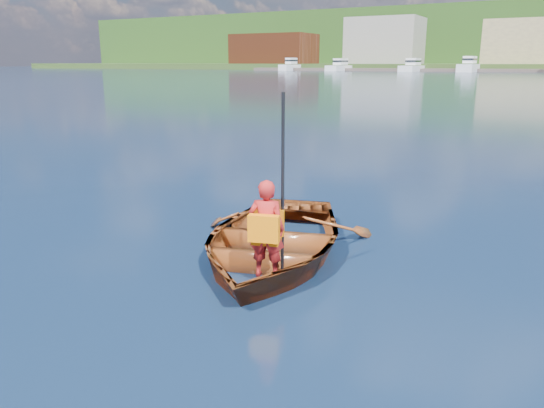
{
  "coord_description": "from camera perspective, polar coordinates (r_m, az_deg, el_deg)",
  "views": [
    {
      "loc": [
        2.85,
        -5.94,
        2.44
      ],
      "look_at": [
        -0.26,
        -0.26,
        0.7
      ],
      "focal_mm": 35.0,
      "sensor_mm": 36.0,
      "label": 1
    }
  ],
  "objects": [
    {
      "name": "ground",
      "position": [
        7.03,
        2.87,
        -5.3
      ],
      "size": [
        600.0,
        600.0,
        0.0
      ],
      "color": "#142944",
      "rests_on": "ground"
    },
    {
      "name": "rowboat",
      "position": [
        6.85,
        -0.05,
        -3.9
      ],
      "size": [
        3.41,
        4.11,
        0.74
      ],
      "color": "brown",
      "rests_on": "ground"
    },
    {
      "name": "child_paddler",
      "position": [
        5.84,
        -0.58,
        -2.62
      ],
      "size": [
        0.46,
        0.42,
        2.03
      ],
      "color": "red",
      "rests_on": "ground"
    },
    {
      "name": "dock",
      "position": [
        154.15,
        26.54,
        12.71
      ],
      "size": [
        159.99,
        12.41,
        0.8
      ],
      "color": "brown",
      "rests_on": "ground"
    },
    {
      "name": "waterfront_buildings",
      "position": [
        171.35,
        26.14,
        15.31
      ],
      "size": [
        202.0,
        16.0,
        14.0
      ],
      "color": "brown",
      "rests_on": "ground"
    },
    {
      "name": "marina_yachts",
      "position": [
        149.42,
        27.13,
        12.98
      ],
      "size": [
        142.4,
        13.88,
        4.21
      ],
      "color": "white",
      "rests_on": "ground"
    },
    {
      "name": "hillside_trees",
      "position": [
        247.15,
        16.72,
        17.89
      ],
      "size": [
        298.93,
        86.59,
        26.58
      ],
      "color": "#382314",
      "rests_on": "ground"
    }
  ]
}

